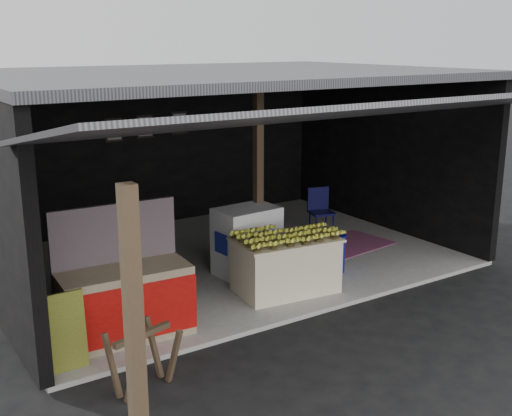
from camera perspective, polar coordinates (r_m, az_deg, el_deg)
ground at (r=8.48m, az=5.66°, el=-9.42°), size 80.00×80.00×0.00m
concrete_slab at (r=10.38m, az=-3.03°, el=-4.57°), size 7.00×5.00×0.06m
shophouse at (r=10.17m, az=-4.09°, el=7.01°), size 7.40×7.29×3.02m
banana_table at (r=8.90m, az=2.65°, el=-5.06°), size 1.49×1.02×0.77m
banana_pile at (r=8.76m, az=2.68°, el=-2.24°), size 1.37×0.92×0.15m
white_crate at (r=9.53m, az=-0.81°, el=-2.95°), size 0.95×0.68×1.01m
neighbor_stall at (r=7.70m, az=-11.59°, el=-7.94°), size 1.54×0.77×1.55m
green_signboard at (r=7.11m, az=-17.14°, el=-10.62°), size 0.57×0.10×0.86m
sawhorse at (r=6.68m, az=-10.00°, el=-12.66°), size 0.71×0.70×0.65m
water_barrel at (r=9.74m, az=6.82°, el=-4.09°), size 0.37×0.37×0.55m
plastic_chair at (r=11.52m, az=5.70°, el=0.06°), size 0.49×0.49×0.85m
magenta_rug at (r=11.10m, az=8.05°, el=-3.23°), size 1.61×1.18×0.01m
picture_frames at (r=11.97m, az=-9.71°, el=7.17°), size 1.62×0.04×0.46m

